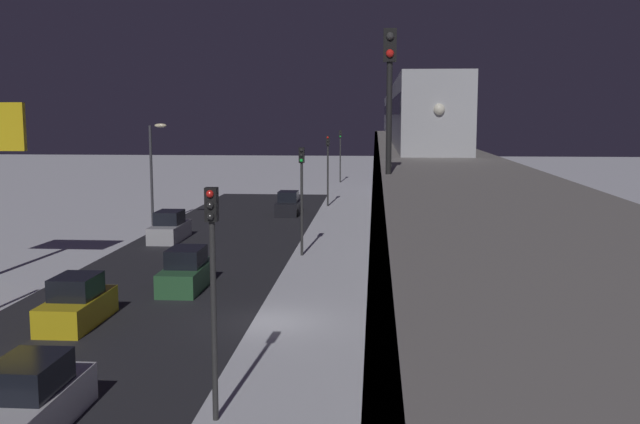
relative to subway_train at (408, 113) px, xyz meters
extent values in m
plane|color=white|center=(6.69, 27.90, -8.42)|extent=(240.00, 240.00, 0.00)
cube|color=#28282D|center=(12.83, 27.90, -8.41)|extent=(11.00, 94.69, 0.01)
cube|color=gray|center=(0.00, 27.90, -2.18)|extent=(5.00, 94.69, 0.80)
cube|color=#38383D|center=(2.38, 27.90, -2.18)|extent=(0.24, 92.80, 0.80)
cylinder|color=gray|center=(0.00, -11.55, -5.50)|extent=(1.40, 1.40, 5.84)
cylinder|color=gray|center=(0.00, 4.23, -5.50)|extent=(1.40, 1.40, 5.84)
cylinder|color=gray|center=(0.00, 20.01, -5.50)|extent=(1.40, 1.40, 5.84)
cylinder|color=gray|center=(0.00, 35.79, -5.50)|extent=(1.40, 1.40, 5.84)
cube|color=#B7BABF|center=(0.00, 18.60, -0.08)|extent=(2.90, 18.00, 3.40)
cube|color=black|center=(0.00, 18.60, 0.33)|extent=(2.94, 16.20, 0.90)
cube|color=#B7BABF|center=(0.00, 0.00, -0.08)|extent=(2.90, 18.00, 3.40)
cube|color=black|center=(0.00, 0.00, 0.33)|extent=(2.94, 16.20, 0.90)
cube|color=#B7BABF|center=(0.00, -18.60, -0.08)|extent=(2.90, 18.00, 3.40)
cube|color=black|center=(0.00, -18.60, 0.33)|extent=(2.94, 16.20, 0.90)
sphere|color=white|center=(0.00, 27.65, 0.09)|extent=(0.44, 0.44, 0.44)
cylinder|color=black|center=(2.07, 35.71, -0.18)|extent=(0.16, 0.16, 3.20)
cube|color=black|center=(2.07, 35.71, 1.77)|extent=(0.36, 0.28, 0.90)
sphere|color=#333333|center=(2.07, 35.87, 2.00)|extent=(0.22, 0.22, 0.22)
sphere|color=red|center=(2.07, 35.87, 1.54)|extent=(0.22, 0.22, 0.22)
cube|color=black|center=(9.63, -3.80, -7.87)|extent=(1.80, 4.23, 1.10)
cube|color=black|center=(9.63, -3.80, -6.88)|extent=(1.58, 2.03, 0.87)
cylinder|color=black|center=(10.48, -5.11, -8.10)|extent=(0.20, 0.64, 0.64)
cylinder|color=black|center=(8.77, -5.11, -8.10)|extent=(0.20, 0.64, 0.64)
cylinder|color=black|center=(10.48, -2.49, -8.10)|extent=(0.20, 0.64, 0.64)
cylinder|color=black|center=(8.77, -2.49, -8.10)|extent=(0.20, 0.64, 0.64)
cube|color=#B2B2B7|center=(16.03, 9.20, -7.87)|extent=(1.80, 4.64, 1.10)
cube|color=black|center=(16.03, 9.20, -6.88)|extent=(1.58, 2.23, 0.87)
cube|color=silver|center=(11.43, 38.54, -7.87)|extent=(1.80, 4.71, 1.10)
cube|color=black|center=(11.43, 38.54, -6.88)|extent=(1.58, 2.26, 0.87)
cube|color=#2D6038|center=(11.43, 22.47, -7.87)|extent=(1.80, 4.71, 1.10)
cube|color=black|center=(11.43, 22.47, -6.88)|extent=(1.58, 2.26, 0.87)
cube|color=gold|center=(14.23, 28.76, -7.87)|extent=(1.80, 4.34, 1.10)
cube|color=black|center=(14.23, 28.76, -6.88)|extent=(1.58, 2.08, 0.87)
cylinder|color=#2D2D2D|center=(6.73, 37.46, -5.67)|extent=(0.16, 0.16, 5.50)
cube|color=black|center=(6.73, 37.46, -2.47)|extent=(0.32, 0.32, 0.90)
sphere|color=red|center=(6.73, 37.64, -2.17)|extent=(0.20, 0.20, 0.20)
sphere|color=black|center=(6.73, 37.64, -2.47)|extent=(0.20, 0.20, 0.20)
sphere|color=black|center=(6.73, 37.64, -2.77)|extent=(0.20, 0.20, 0.20)
cylinder|color=#2D2D2D|center=(6.73, 13.80, -5.67)|extent=(0.16, 0.16, 5.50)
cube|color=black|center=(6.73, 13.80, -2.47)|extent=(0.32, 0.32, 0.90)
sphere|color=black|center=(6.73, 13.98, -2.17)|extent=(0.20, 0.20, 0.20)
sphere|color=black|center=(6.73, 13.98, -2.47)|extent=(0.20, 0.20, 0.20)
sphere|color=#19E53F|center=(6.73, 13.98, -2.77)|extent=(0.20, 0.20, 0.20)
cylinder|color=#2D2D2D|center=(6.73, -9.86, -5.67)|extent=(0.16, 0.16, 5.50)
cube|color=black|center=(6.73, -9.86, -2.47)|extent=(0.32, 0.32, 0.90)
sphere|color=red|center=(6.73, -9.68, -2.17)|extent=(0.20, 0.20, 0.20)
sphere|color=black|center=(6.73, -9.68, -2.47)|extent=(0.20, 0.20, 0.20)
sphere|color=black|center=(6.73, -9.68, -2.77)|extent=(0.20, 0.20, 0.20)
cylinder|color=#2D2D2D|center=(6.73, -33.52, -5.67)|extent=(0.16, 0.16, 5.50)
cube|color=black|center=(6.73, -33.52, -2.47)|extent=(0.32, 0.32, 0.90)
sphere|color=black|center=(6.73, -33.34, -2.17)|extent=(0.20, 0.20, 0.20)
sphere|color=black|center=(6.73, -33.34, -2.47)|extent=(0.20, 0.20, 0.20)
sphere|color=#19E53F|center=(6.73, -33.34, -2.77)|extent=(0.20, 0.20, 0.20)
cylinder|color=#38383D|center=(19.13, 2.90, -4.67)|extent=(0.20, 0.20, 7.50)
ellipsoid|color=#F4E5B2|center=(18.33, 2.90, -0.92)|extent=(0.90, 0.44, 0.30)
camera|label=1|loc=(2.44, 56.29, -0.12)|focal=41.04mm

